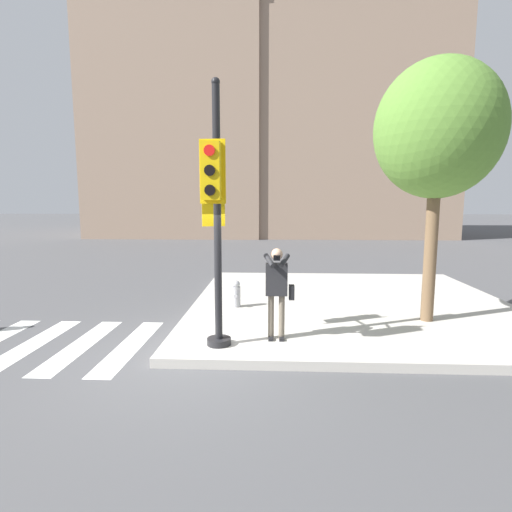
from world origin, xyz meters
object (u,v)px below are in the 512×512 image
person_photographer (277,285)px  fire_hydrant (236,294)px  traffic_signal_pole (214,208)px  street_tree (438,131)px

person_photographer → fire_hydrant: 2.55m
traffic_signal_pole → street_tree: (4.35, 1.70, 1.54)m
street_tree → fire_hydrant: 5.67m
person_photographer → street_tree: street_tree is taller
person_photographer → fire_hydrant: person_photographer is taller
street_tree → traffic_signal_pole: bearing=-158.7°
person_photographer → street_tree: size_ratio=0.32×
traffic_signal_pole → person_photographer: (1.10, 0.37, -1.42)m
traffic_signal_pole → street_tree: street_tree is taller
traffic_signal_pole → street_tree: 4.91m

